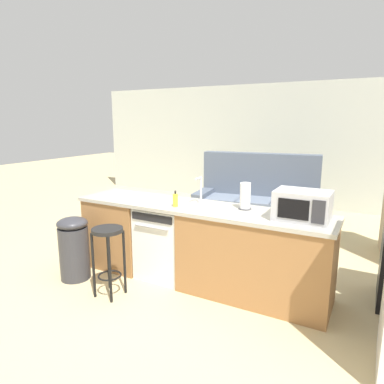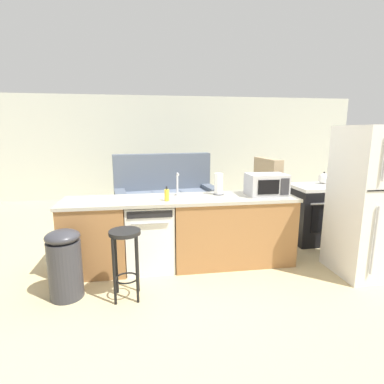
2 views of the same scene
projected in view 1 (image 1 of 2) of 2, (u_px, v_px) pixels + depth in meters
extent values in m
plane|color=tan|center=(185.00, 279.00, 4.01)|extent=(24.00, 24.00, 0.00)
cube|color=beige|center=(296.00, 146.00, 7.21)|extent=(10.00, 0.06, 2.60)
cube|color=#9E6B3D|center=(122.00, 232.00, 4.36)|extent=(0.75, 0.62, 0.86)
cube|color=#9E6B3D|center=(254.00, 258.00, 3.53)|extent=(1.55, 0.62, 0.86)
cube|color=#ADA899|center=(197.00, 208.00, 3.76)|extent=(2.94, 0.66, 0.04)
cube|color=#3F2A18|center=(197.00, 278.00, 3.93)|extent=(2.86, 0.56, 0.08)
cube|color=white|center=(167.00, 241.00, 4.04)|extent=(0.58, 0.58, 0.84)
cube|color=black|center=(152.00, 218.00, 3.72)|extent=(0.52, 0.01, 0.08)
cylinder|color=#B2B2B7|center=(151.00, 227.00, 3.72)|extent=(0.44, 0.02, 0.02)
cube|color=#B7B7BC|center=(303.00, 205.00, 3.20)|extent=(0.50, 0.36, 0.28)
cube|color=black|center=(293.00, 209.00, 3.06)|extent=(0.27, 0.01, 0.18)
cube|color=#2D2D33|center=(318.00, 212.00, 2.96)|extent=(0.11, 0.01, 0.21)
cylinder|color=silver|center=(201.00, 201.00, 3.90)|extent=(0.07, 0.07, 0.03)
cylinder|color=silver|center=(201.00, 189.00, 3.87)|extent=(0.02, 0.02, 0.26)
cylinder|color=silver|center=(198.00, 178.00, 3.79)|extent=(0.02, 0.14, 0.02)
cylinder|color=#4C4C51|center=(245.00, 208.00, 3.62)|extent=(0.14, 0.14, 0.01)
cylinder|color=white|center=(245.00, 195.00, 3.59)|extent=(0.11, 0.11, 0.27)
cylinder|color=yellow|center=(175.00, 200.00, 3.71)|extent=(0.06, 0.06, 0.14)
cylinder|color=black|center=(175.00, 192.00, 3.70)|extent=(0.02, 0.02, 0.04)
cylinder|color=black|center=(107.00, 230.00, 3.50)|extent=(0.32, 0.32, 0.04)
cylinder|color=black|center=(93.00, 266.00, 3.53)|extent=(0.03, 0.03, 0.70)
cylinder|color=black|center=(110.00, 270.00, 3.42)|extent=(0.03, 0.03, 0.70)
cylinder|color=black|center=(108.00, 258.00, 3.72)|extent=(0.03, 0.03, 0.70)
cylinder|color=black|center=(124.00, 262.00, 3.61)|extent=(0.03, 0.03, 0.70)
torus|color=black|center=(110.00, 275.00, 3.60)|extent=(0.25, 0.25, 0.02)
cylinder|color=#333338|center=(74.00, 253.00, 3.97)|extent=(0.34, 0.34, 0.62)
ellipsoid|color=#333338|center=(72.00, 223.00, 3.90)|extent=(0.35, 0.35, 0.14)
cube|color=#515B6B|center=(255.00, 217.00, 5.80)|extent=(2.10, 1.16, 0.42)
cube|color=#515B6B|center=(259.00, 189.00, 6.02)|extent=(2.01, 0.50, 1.27)
cube|color=#515B6B|center=(205.00, 207.00, 6.10)|extent=(0.32, 0.92, 0.62)
cube|color=#515B6B|center=(311.00, 217.00, 5.46)|extent=(0.32, 0.92, 0.62)
cube|color=slate|center=(223.00, 200.00, 5.90)|extent=(0.64, 0.70, 0.12)
cube|color=slate|center=(255.00, 202.00, 5.70)|extent=(0.64, 0.70, 0.12)
cube|color=slate|center=(289.00, 205.00, 5.51)|extent=(0.64, 0.70, 0.12)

